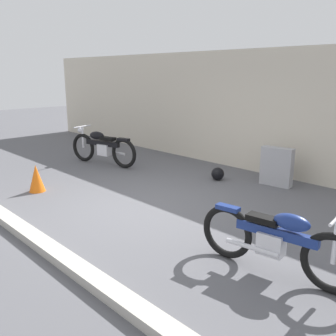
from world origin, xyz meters
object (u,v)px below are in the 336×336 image
Objects in this scene: traffic_cone at (36,178)px; motorcycle_blue at (277,240)px; motorcycle_black at (102,147)px; helmet at (218,174)px; stone_marker at (277,167)px.

traffic_cone is 5.07m from motorcycle_blue.
traffic_cone is at bearing 100.36° from motorcycle_black.
helmet is at bearing 131.36° from motorcycle_blue.
motorcycle_blue is at bearing -59.60° from stone_marker.
helmet is 3.85m from traffic_cone.
stone_marker is 0.39× the size of motorcycle_black.
motorcycle_black is at bearing 157.49° from motorcycle_blue.
stone_marker reaches higher than traffic_cone.
motorcycle_black is at bearing -159.18° from stone_marker.
motorcycle_blue reaches higher than stone_marker.
traffic_cone is at bearing 179.81° from motorcycle_blue.
traffic_cone is 0.28× the size of motorcycle_blue.
motorcycle_black reaches higher than motorcycle_blue.
motorcycle_black is 6.27m from motorcycle_blue.
traffic_cone is 0.26× the size of motorcycle_black.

